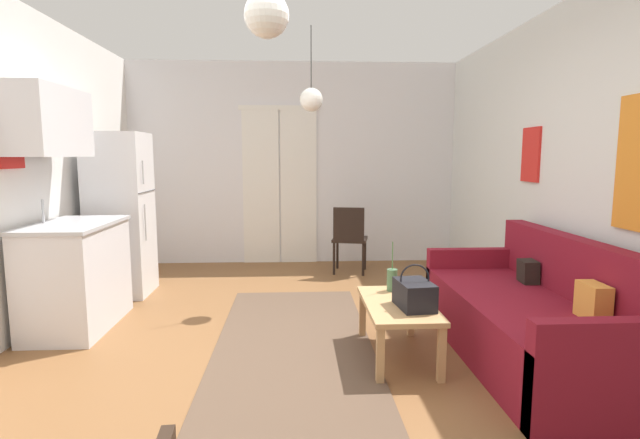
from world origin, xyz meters
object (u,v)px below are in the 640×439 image
object	(u,v)px
coffee_table	(398,310)
accent_chair	(349,236)
couch	(535,321)
refrigerator	(121,215)
pendant_lamp_far	(311,100)
handbag	(414,294)
pendant_lamp_near	(267,15)
bamboo_vase	(392,280)

from	to	relation	value
coffee_table	accent_chair	world-z (taller)	accent_chair
couch	refrigerator	world-z (taller)	refrigerator
couch	pendant_lamp_far	distance (m)	2.80
handbag	pendant_lamp_far	world-z (taller)	pendant_lamp_far
refrigerator	accent_chair	world-z (taller)	refrigerator
pendant_lamp_far	accent_chair	bearing A→B (deg)	64.52
coffee_table	pendant_lamp_near	size ratio (longest dim) A/B	1.44
refrigerator	accent_chair	xyz separation A→B (m)	(2.51, 0.76, -0.38)
handbag	pendant_lamp_far	size ratio (longest dim) A/B	0.43
refrigerator	bamboo_vase	bearing A→B (deg)	-29.61
coffee_table	bamboo_vase	bearing A→B (deg)	87.20
couch	refrigerator	distance (m)	4.06
bamboo_vase	accent_chair	world-z (taller)	accent_chair
accent_chair	pendant_lamp_far	world-z (taller)	pendant_lamp_far
pendant_lamp_far	handbag	bearing A→B (deg)	-67.45
handbag	pendant_lamp_near	size ratio (longest dim) A/B	0.56
handbag	coffee_table	bearing A→B (deg)	124.31
handbag	pendant_lamp_near	world-z (taller)	pendant_lamp_near
couch	refrigerator	bearing A→B (deg)	152.26
handbag	couch	bearing A→B (deg)	2.23
handbag	accent_chair	size ratio (longest dim) A/B	0.42
bamboo_vase	refrigerator	world-z (taller)	refrigerator
bamboo_vase	accent_chair	bearing A→B (deg)	92.15
bamboo_vase	pendant_lamp_far	bearing A→B (deg)	116.94
couch	bamboo_vase	world-z (taller)	couch
coffee_table	bamboo_vase	size ratio (longest dim) A/B	2.31
coffee_table	pendant_lamp_far	xyz separation A→B (m)	(-0.58, 1.48, 1.66)
couch	handbag	xyz separation A→B (m)	(-0.89, -0.03, 0.22)
couch	coffee_table	distance (m)	0.99
accent_chair	pendant_lamp_near	bearing A→B (deg)	87.94
couch	coffee_table	world-z (taller)	couch
refrigerator	pendant_lamp_near	xyz separation A→B (m)	(1.69, -2.48, 1.35)
pendant_lamp_far	bamboo_vase	bearing A→B (deg)	-63.06
accent_chair	pendant_lamp_near	size ratio (longest dim) A/B	1.34
refrigerator	pendant_lamp_far	distance (m)	2.33
couch	pendant_lamp_far	size ratio (longest dim) A/B	2.49
couch	pendant_lamp_far	world-z (taller)	pendant_lamp_far
coffee_table	refrigerator	size ratio (longest dim) A/B	0.53
coffee_table	handbag	xyz separation A→B (m)	(0.09, -0.13, 0.16)
refrigerator	handbag	bearing A→B (deg)	-35.58
pendant_lamp_far	coffee_table	bearing A→B (deg)	-68.57
couch	accent_chair	distance (m)	2.84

